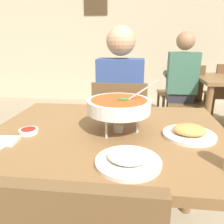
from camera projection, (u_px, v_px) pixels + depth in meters
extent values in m
cube|color=beige|center=(132.00, 24.00, 4.24)|extent=(10.00, 0.10, 3.00)
cube|color=brown|center=(109.00, 135.00, 1.10)|extent=(1.16, 0.91, 0.04)
cylinder|color=brown|center=(46.00, 158.00, 1.65)|extent=(0.07, 0.07, 0.74)
cylinder|color=brown|center=(191.00, 167.00, 1.54)|extent=(0.07, 0.07, 0.74)
cube|color=brown|center=(121.00, 131.00, 1.99)|extent=(0.44, 0.44, 0.03)
cube|color=brown|center=(119.00, 112.00, 1.72)|extent=(0.42, 0.04, 0.45)
cylinder|color=brown|center=(141.00, 145.00, 2.22)|extent=(0.04, 0.04, 0.42)
cylinder|color=brown|center=(103.00, 143.00, 2.26)|extent=(0.04, 0.04, 0.42)
cylinder|color=brown|center=(141.00, 165.00, 1.86)|extent=(0.04, 0.04, 0.42)
cylinder|color=brown|center=(96.00, 163.00, 1.90)|extent=(0.04, 0.04, 0.42)
cylinder|color=#2D2D38|center=(131.00, 151.00, 2.06)|extent=(0.10, 0.10, 0.45)
cylinder|color=#2D2D38|center=(110.00, 150.00, 2.08)|extent=(0.10, 0.10, 0.45)
cube|color=#2D2D38|center=(121.00, 124.00, 1.95)|extent=(0.32, 0.32, 0.12)
cube|color=#334C8C|center=(120.00, 91.00, 1.77)|extent=(0.36, 0.20, 0.50)
sphere|color=tan|center=(121.00, 41.00, 1.66)|extent=(0.22, 0.22, 0.22)
cylinder|color=#334C8C|center=(140.00, 92.00, 1.96)|extent=(0.08, 0.28, 0.08)
cylinder|color=#334C8C|center=(104.00, 91.00, 2.00)|extent=(0.08, 0.28, 0.08)
cylinder|color=silver|center=(137.00, 123.00, 1.06)|extent=(0.01, 0.01, 0.10)
cylinder|color=silver|center=(111.00, 116.00, 1.15)|extent=(0.01, 0.01, 0.10)
cylinder|color=silver|center=(107.00, 128.00, 1.00)|extent=(0.01, 0.01, 0.10)
torus|color=silver|center=(119.00, 112.00, 1.05)|extent=(0.21, 0.21, 0.01)
cylinder|color=#B2B2B7|center=(119.00, 128.00, 1.08)|extent=(0.05, 0.05, 0.04)
cone|color=orange|center=(119.00, 122.00, 1.07)|extent=(0.02, 0.02, 0.04)
cylinder|color=white|center=(119.00, 106.00, 1.04)|extent=(0.30, 0.30, 0.06)
cylinder|color=#994C1E|center=(119.00, 101.00, 1.04)|extent=(0.26, 0.26, 0.01)
ellipsoid|color=#388433|center=(123.00, 99.00, 1.03)|extent=(0.05, 0.03, 0.01)
cylinder|color=silver|center=(138.00, 93.00, 1.04)|extent=(0.18, 0.01, 0.13)
cylinder|color=white|center=(128.00, 162.00, 0.80)|extent=(0.24, 0.24, 0.01)
ellipsoid|color=white|center=(128.00, 156.00, 0.79)|extent=(0.15, 0.13, 0.04)
cylinder|color=white|center=(189.00, 135.00, 1.03)|extent=(0.24, 0.24, 0.01)
ellipsoid|color=tan|center=(190.00, 130.00, 1.02)|extent=(0.15, 0.13, 0.04)
cylinder|color=white|center=(29.00, 131.00, 1.06)|extent=(0.09, 0.09, 0.02)
cylinder|color=maroon|center=(28.00, 129.00, 1.06)|extent=(0.07, 0.07, 0.01)
cube|color=white|center=(3.00, 141.00, 0.97)|extent=(0.13, 0.09, 0.02)
cube|color=silver|center=(3.00, 147.00, 0.92)|extent=(0.03, 0.17, 0.01)
cylinder|color=brown|center=(207.00, 118.00, 2.52)|extent=(0.07, 0.07, 0.74)
cylinder|color=brown|center=(193.00, 102.00, 3.16)|extent=(0.07, 0.07, 0.74)
cube|color=brown|center=(186.00, 104.00, 2.82)|extent=(0.50, 0.50, 0.03)
cube|color=brown|center=(187.00, 82.00, 2.93)|extent=(0.42, 0.10, 0.45)
cylinder|color=brown|center=(169.00, 124.00, 2.76)|extent=(0.04, 0.04, 0.42)
cylinder|color=brown|center=(201.00, 127.00, 2.67)|extent=(0.04, 0.04, 0.42)
cylinder|color=brown|center=(169.00, 115.00, 3.11)|extent=(0.04, 0.04, 0.42)
cylinder|color=brown|center=(198.00, 117.00, 3.02)|extent=(0.04, 0.04, 0.42)
cube|color=brown|center=(174.00, 93.00, 3.38)|extent=(0.48, 0.48, 0.03)
cube|color=brown|center=(189.00, 78.00, 3.31)|extent=(0.08, 0.42, 0.45)
cylinder|color=brown|center=(158.00, 104.00, 3.63)|extent=(0.04, 0.04, 0.42)
cylinder|color=brown|center=(163.00, 111.00, 3.27)|extent=(0.04, 0.04, 0.42)
cylinder|color=brown|center=(181.00, 104.00, 3.63)|extent=(0.04, 0.04, 0.42)
cylinder|color=brown|center=(189.00, 111.00, 3.27)|extent=(0.04, 0.04, 0.42)
cube|color=brown|center=(223.00, 95.00, 3.29)|extent=(0.45, 0.45, 0.03)
cylinder|color=brown|center=(204.00, 106.00, 3.56)|extent=(0.04, 0.04, 0.42)
cylinder|color=brown|center=(212.00, 113.00, 3.20)|extent=(0.04, 0.04, 0.42)
cylinder|color=#2D2D38|center=(184.00, 116.00, 3.03)|extent=(0.10, 0.10, 0.45)
cylinder|color=#2D2D38|center=(169.00, 115.00, 3.05)|extent=(0.10, 0.10, 0.45)
cube|color=#2D2D38|center=(179.00, 96.00, 2.91)|extent=(0.32, 0.32, 0.12)
cube|color=#3D6B56|center=(183.00, 73.00, 2.74)|extent=(0.36, 0.20, 0.50)
sphere|color=#A57756|center=(186.00, 41.00, 2.63)|extent=(0.22, 0.22, 0.22)
cylinder|color=#3D6B56|center=(192.00, 75.00, 2.93)|extent=(0.08, 0.28, 0.08)
cylinder|color=#3D6B56|center=(167.00, 74.00, 2.96)|extent=(0.08, 0.28, 0.08)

